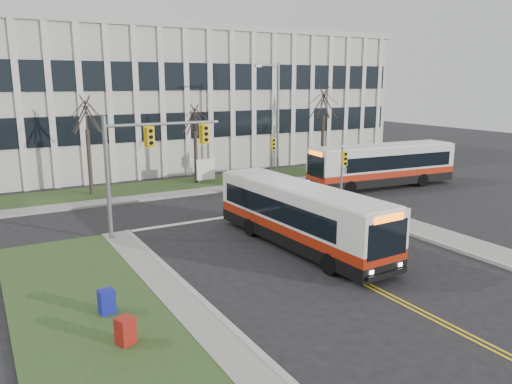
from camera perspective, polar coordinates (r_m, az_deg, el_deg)
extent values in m
plane|color=black|center=(22.88, 6.65, -7.50)|extent=(120.00, 120.00, 0.00)
cube|color=#2F481F|center=(14.77, -14.93, -19.56)|extent=(5.00, 26.00, 0.12)
cube|color=#9E9B93|center=(15.62, -3.76, -17.17)|extent=(1.20, 26.00, 0.14)
cube|color=#9E9B93|center=(37.84, -0.85, 0.72)|extent=(44.00, 1.60, 0.14)
cube|color=#2F481F|center=(40.26, -2.77, 1.42)|extent=(44.00, 5.00, 0.12)
cube|color=beige|center=(50.54, -9.13, 10.32)|extent=(40.00, 16.00, 12.00)
cylinder|color=slate|center=(25.51, -16.59, 1.37)|extent=(0.22, 0.22, 6.20)
cylinder|color=slate|center=(25.99, -10.46, 7.67)|extent=(6.00, 0.16, 0.16)
cube|color=yellow|center=(25.65, -11.99, 6.20)|extent=(0.34, 0.24, 0.92)
cube|color=yellow|center=(26.71, -5.82, 6.65)|extent=(0.34, 0.24, 0.92)
cylinder|color=slate|center=(32.02, 9.74, 1.71)|extent=(0.14, 0.14, 3.80)
cube|color=yellow|center=(31.67, 10.05, 3.79)|extent=(0.34, 0.24, 0.92)
cylinder|color=slate|center=(38.85, 1.78, 3.77)|extent=(0.14, 0.14, 3.80)
cube|color=yellow|center=(38.52, 1.95, 5.50)|extent=(0.34, 0.24, 0.92)
cylinder|color=slate|center=(39.65, 2.52, 7.87)|extent=(0.20, 0.20, 9.20)
cylinder|color=slate|center=(39.07, 1.43, 14.27)|extent=(1.80, 0.14, 0.14)
cube|color=slate|center=(38.61, 0.25, 14.22)|extent=(0.50, 0.25, 0.18)
cylinder|color=slate|center=(38.45, -6.56, 1.49)|extent=(0.08, 0.08, 1.00)
cylinder|color=slate|center=(38.93, -4.94, 1.66)|extent=(0.08, 0.08, 1.00)
cube|color=white|center=(38.56, -5.77, 2.60)|extent=(1.50, 0.12, 1.60)
cylinder|color=#42352B|center=(36.33, -18.49, 3.17)|extent=(0.28, 0.28, 4.62)
cylinder|color=#42352B|center=(38.86, -6.89, 3.91)|extent=(0.28, 0.28, 4.09)
cylinder|color=#42352B|center=(44.63, 7.60, 5.55)|extent=(0.28, 0.28, 4.95)
cube|color=navy|center=(17.98, -16.68, -12.08)|extent=(0.54, 0.50, 0.95)
cube|color=maroon|center=(15.94, -14.68, -15.27)|extent=(0.63, 0.61, 0.95)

